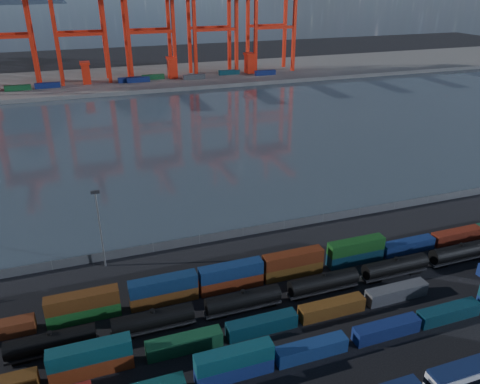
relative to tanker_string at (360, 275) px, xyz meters
name	(u,v)px	position (x,y,z in m)	size (l,w,h in m)	color
ground	(297,314)	(-14.70, -3.93, -2.11)	(700.00, 700.00, 0.00)	black
harbor_water	(172,136)	(-14.70, 101.07, -2.10)	(700.00, 700.00, 0.00)	#323E48
far_quay	(133,79)	(-14.70, 206.07, -1.11)	(700.00, 70.00, 2.00)	#514F4C
container_row_south	(342,338)	(-11.79, -13.54, -0.29)	(139.06, 2.34, 4.99)	#46484C
container_row_mid	(218,333)	(-29.55, -5.97, -0.36)	(140.58, 2.41, 5.13)	#404346
container_row_north	(211,282)	(-27.10, 6.71, 0.10)	(140.70, 2.43, 5.18)	#0F234C
tanker_string	(360,275)	(0.00, 0.00, 0.00)	(122.19, 2.94, 4.21)	black
waterfront_fence	(243,232)	(-14.70, 24.07, -1.11)	(160.12, 0.12, 2.20)	#595B5E
yard_light_mast	(100,225)	(-44.70, 22.07, 7.19)	(1.60, 0.40, 16.60)	slate
quay_containers	(115,81)	(-25.69, 191.53, 1.19)	(172.58, 10.99, 2.60)	navy
straddle_carriers	(130,70)	(-17.20, 196.07, 5.71)	(140.00, 7.00, 11.10)	red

